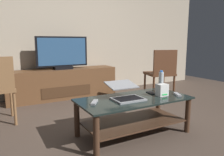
# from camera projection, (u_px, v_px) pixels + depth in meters

# --- Properties ---
(ground_plane) EXTENTS (7.68, 7.68, 0.00)m
(ground_plane) POSITION_uv_depth(u_px,v_px,m) (135.00, 134.00, 2.44)
(ground_plane) COLOR #4C3D33
(back_wall) EXTENTS (6.40, 0.12, 2.80)m
(back_wall) POSITION_uv_depth(u_px,v_px,m) (68.00, 22.00, 4.17)
(back_wall) COLOR #B2A38C
(back_wall) RESTS_ON ground
(coffee_table) EXTENTS (1.24, 0.60, 0.42)m
(coffee_table) POSITION_uv_depth(u_px,v_px,m) (134.00, 110.00, 2.41)
(coffee_table) COLOR black
(coffee_table) RESTS_ON ground
(media_cabinet) EXTENTS (1.96, 0.43, 0.54)m
(media_cabinet) POSITION_uv_depth(u_px,v_px,m) (63.00, 84.00, 3.97)
(media_cabinet) COLOR brown
(media_cabinet) RESTS_ON ground
(television) EXTENTS (0.92, 0.20, 0.58)m
(television) POSITION_uv_depth(u_px,v_px,m) (62.00, 54.00, 3.86)
(television) COLOR black
(television) RESTS_ON media_cabinet
(dining_chair) EXTENTS (0.54, 0.54, 0.89)m
(dining_chair) POSITION_uv_depth(u_px,v_px,m) (161.00, 72.00, 3.76)
(dining_chair) COLOR #59331E
(dining_chair) RESTS_ON ground
(laptop) EXTENTS (0.34, 0.40, 0.17)m
(laptop) POSITION_uv_depth(u_px,v_px,m) (125.00, 93.00, 2.35)
(laptop) COLOR gray
(laptop) RESTS_ON coffee_table
(router_box) EXTENTS (0.12, 0.10, 0.14)m
(router_box) POSITION_uv_depth(u_px,v_px,m) (162.00, 90.00, 2.48)
(router_box) COLOR white
(router_box) RESTS_ON coffee_table
(water_bottle_near) EXTENTS (0.06, 0.06, 0.27)m
(water_bottle_near) POSITION_uv_depth(u_px,v_px,m) (161.00, 82.00, 2.68)
(water_bottle_near) COLOR silver
(water_bottle_near) RESTS_ON coffee_table
(cell_phone) EXTENTS (0.09, 0.15, 0.01)m
(cell_phone) POSITION_uv_depth(u_px,v_px,m) (151.00, 93.00, 2.61)
(cell_phone) COLOR black
(cell_phone) RESTS_ON coffee_table
(tv_remote) EXTENTS (0.11, 0.16, 0.02)m
(tv_remote) POSITION_uv_depth(u_px,v_px,m) (177.00, 94.00, 2.51)
(tv_remote) COLOR #99999E
(tv_remote) RESTS_ON coffee_table
(soundbar_remote) EXTENTS (0.13, 0.16, 0.02)m
(soundbar_remote) POSITION_uv_depth(u_px,v_px,m) (94.00, 102.00, 2.18)
(soundbar_remote) COLOR #99999E
(soundbar_remote) RESTS_ON coffee_table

